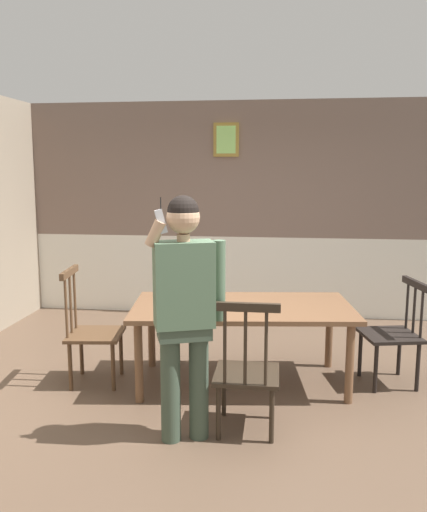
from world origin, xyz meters
The scene contains 7 objects.
ground_plane centered at (0.00, 0.00, 0.00)m, with size 6.36×6.36×0.00m, color brown.
room_back_partition centered at (0.00, 2.85, 1.34)m, with size 5.79×0.17×2.79m.
dining_table centered at (0.15, 0.51, 0.65)m, with size 2.04×1.23×0.73m.
chair_near_window centered at (0.25, -0.39, 0.47)m, with size 0.47×0.47×1.02m.
chair_by_doorway centered at (-1.20, 0.35, 0.49)m, with size 0.52×0.52×1.05m.
chair_at_table_head centered at (1.51, 0.66, 0.47)m, with size 0.56×0.56×0.95m.
person_figure centered at (-0.17, -0.55, 1.02)m, with size 0.53×0.35×1.75m.
Camera 1 is at (0.46, -4.02, 1.91)m, focal length 36.72 mm.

